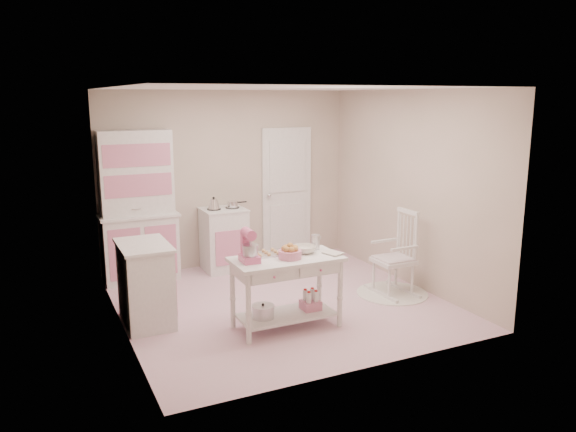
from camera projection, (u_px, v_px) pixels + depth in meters
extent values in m
plane|color=pink|center=(281.00, 303.00, 6.96)|extent=(3.80, 3.80, 0.00)
cube|color=white|center=(281.00, 88.00, 6.42)|extent=(3.80, 3.80, 0.04)
cube|color=beige|center=(228.00, 179.00, 8.37)|extent=(3.80, 0.04, 2.60)
cube|color=beige|center=(369.00, 234.00, 5.01)|extent=(3.80, 0.04, 2.60)
cube|color=beige|center=(117.00, 214.00, 5.90)|extent=(0.04, 3.80, 2.60)
cube|color=beige|center=(410.00, 189.00, 7.49)|extent=(0.04, 3.80, 2.60)
cube|color=silver|center=(287.00, 193.00, 8.80)|extent=(0.82, 0.05, 2.04)
cube|color=silver|center=(138.00, 206.00, 7.64)|extent=(1.06, 0.50, 2.08)
cube|color=silver|center=(224.00, 239.00, 8.21)|extent=(0.62, 0.57, 0.92)
cube|color=silver|center=(145.00, 284.00, 6.26)|extent=(0.54, 0.84, 0.92)
cylinder|color=white|center=(392.00, 293.00, 7.29)|extent=(0.92, 0.92, 0.01)
cube|color=silver|center=(394.00, 253.00, 7.17)|extent=(0.49, 0.73, 1.10)
cube|color=silver|center=(286.00, 292.00, 6.16)|extent=(1.20, 0.60, 0.80)
cube|color=#DC5D90|center=(249.00, 246.00, 5.88)|extent=(0.21, 0.29, 0.34)
cube|color=silver|center=(267.00, 254.00, 6.17)|extent=(0.34, 0.24, 0.02)
cylinder|color=#D07797|center=(290.00, 254.00, 6.03)|extent=(0.25, 0.25, 0.09)
imported|color=silver|center=(304.00, 249.00, 6.25)|extent=(0.26, 0.26, 0.08)
cylinder|color=silver|center=(315.00, 242.00, 6.38)|extent=(0.10, 0.10, 0.17)
imported|color=silver|center=(328.00, 254.00, 6.15)|extent=(0.22, 0.25, 0.02)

